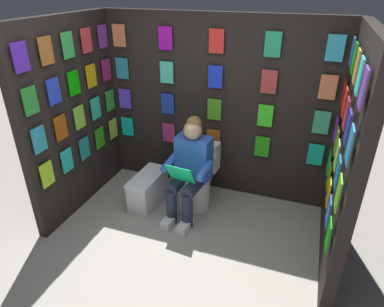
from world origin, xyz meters
name	(u,v)px	position (x,y,z in m)	size (l,w,h in m)	color
ground_plane	(164,271)	(0.00, 0.00, 0.00)	(30.00, 30.00, 0.00)	#9E998E
display_wall_back	(216,108)	(0.00, -1.66, 1.11)	(2.91, 0.14, 2.21)	black
display_wall_left	(347,158)	(-1.45, -0.81, 1.11)	(0.14, 1.61, 2.21)	black
display_wall_right	(74,117)	(1.45, -0.81, 1.11)	(0.14, 1.61, 2.21)	black
toilet	(197,179)	(0.08, -1.21, 0.33)	(0.43, 0.57, 0.77)	white
person_reading	(189,168)	(0.10, -0.98, 0.60)	(0.55, 0.71, 1.19)	blue
comic_longbox_near	(148,189)	(0.65, -0.99, 0.20)	(0.31, 0.63, 0.39)	silver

